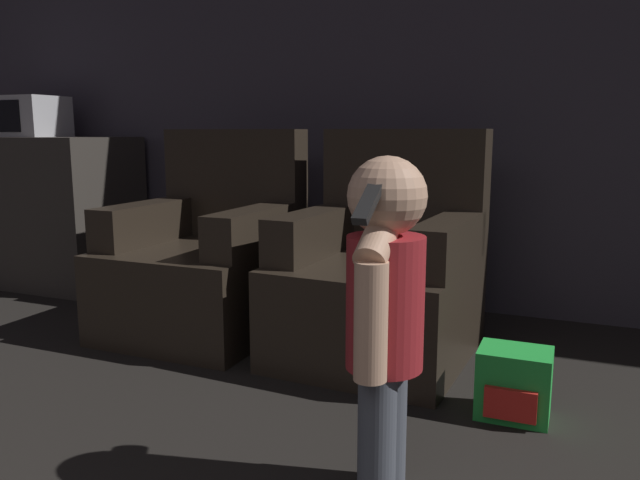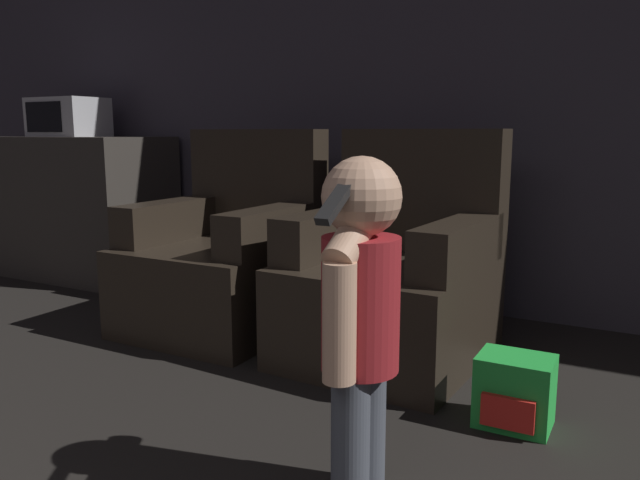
# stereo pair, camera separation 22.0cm
# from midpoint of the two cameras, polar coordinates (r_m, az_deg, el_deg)

# --- Properties ---
(wall_back) EXTENTS (8.40, 0.05, 2.60)m
(wall_back) POSITION_cam_midpoint_polar(r_m,az_deg,el_deg) (3.48, 14.78, 14.93)
(wall_back) COLOR #3D3842
(wall_back) RESTS_ON ground_plane
(armchair_left) EXTENTS (0.77, 0.85, 0.99)m
(armchair_left) POSITION_cam_midpoint_polar(r_m,az_deg,el_deg) (3.16, -6.53, -1.85)
(armchair_left) COLOR black
(armchair_left) RESTS_ON ground_plane
(armchair_right) EXTENTS (0.81, 0.89, 0.99)m
(armchair_right) POSITION_cam_midpoint_polar(r_m,az_deg,el_deg) (2.75, 9.09, -3.67)
(armchair_right) COLOR black
(armchair_right) RESTS_ON ground_plane
(person_toddler) EXTENTS (0.20, 0.35, 0.92)m
(person_toddler) POSITION_cam_midpoint_polar(r_m,az_deg,el_deg) (1.60, 7.58, -5.95)
(person_toddler) COLOR #474C56
(person_toddler) RESTS_ON ground_plane
(toy_backpack) EXTENTS (0.24, 0.21, 0.24)m
(toy_backpack) POSITION_cam_midpoint_polar(r_m,az_deg,el_deg) (2.26, 20.12, -12.95)
(toy_backpack) COLOR green
(toy_backpack) RESTS_ON ground_plane
(kitchen_counter) EXTENTS (1.21, 0.65, 0.94)m
(kitchen_counter) POSITION_cam_midpoint_polar(r_m,az_deg,el_deg) (4.50, -19.74, 2.88)
(kitchen_counter) COLOR #38332D
(kitchen_counter) RESTS_ON ground_plane
(microwave) EXTENTS (0.48, 0.33, 0.25)m
(microwave) POSITION_cam_midpoint_polar(r_m,az_deg,el_deg) (4.52, -20.74, 10.45)
(microwave) COLOR #B7B7BC
(microwave) RESTS_ON kitchen_counter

